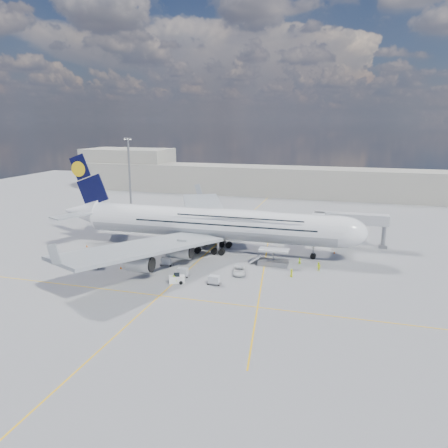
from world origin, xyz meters
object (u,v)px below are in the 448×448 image
(dolly_nose_far, at_px, (214,280))
(catering_truck_outer, at_px, (197,215))
(cone_wing_left_inner, at_px, (201,237))
(cone_wing_right_inner, at_px, (121,267))
(dolly_back, at_px, (94,263))
(cargo_loader, at_px, (273,260))
(light_mast, at_px, (130,175))
(cone_wing_right_outer, at_px, (149,271))
(dolly_nose_near, at_px, (183,272))
(crew_nose, at_px, (300,261))
(dolly_row_c, at_px, (167,261))
(jet_bridge, at_px, (338,221))
(cone_wing_left_outer, at_px, (197,223))
(airliner, at_px, (211,223))
(service_van, at_px, (239,271))
(cone_tail, at_px, (87,246))
(crew_tug, at_px, (174,280))
(crew_van, at_px, (291,273))
(crew_loader, at_px, (319,267))
(dolly_row_b, at_px, (149,259))
(cone_nose, at_px, (334,252))
(catering_truck_inner, at_px, (217,233))
(baggage_tug, at_px, (177,279))
(crew_wing, at_px, (129,261))
(dolly_row_a, at_px, (134,257))

(dolly_nose_far, relative_size, catering_truck_outer, 0.36)
(cone_wing_left_inner, distance_m, cone_wing_right_inner, 30.11)
(dolly_back, bearing_deg, cargo_loader, -1.08)
(light_mast, distance_m, cone_wing_right_outer, 64.44)
(light_mast, height_order, cone_wing_left_inner, light_mast)
(dolly_nose_near, height_order, crew_nose, dolly_nose_near)
(light_mast, distance_m, dolly_row_c, 61.01)
(jet_bridge, distance_m, cone_wing_left_outer, 45.31)
(airliner, xyz_separation_m, cargo_loader, (16.56, -7.11, -5.62))
(service_van, bearing_deg, cone_tail, 156.23)
(cargo_loader, xyz_separation_m, crew_tug, (-16.49, -16.70, -0.34))
(dolly_nose_near, bearing_deg, jet_bridge, 42.26)
(dolly_row_c, height_order, crew_van, dolly_row_c)
(airliner, height_order, crew_loader, airliner)
(airliner, distance_m, cone_wing_right_outer, 21.55)
(crew_van, bearing_deg, jet_bridge, -50.93)
(catering_truck_outer, height_order, crew_nose, catering_truck_outer)
(catering_truck_outer, height_order, crew_loader, catering_truck_outer)
(crew_nose, bearing_deg, dolly_back, -177.85)
(dolly_nose_far, height_order, cone_tail, dolly_nose_far)
(crew_tug, bearing_deg, jet_bridge, 64.21)
(cargo_loader, xyz_separation_m, crew_nose, (5.73, 1.61, -0.42))
(dolly_row_c, bearing_deg, dolly_row_b, 148.66)
(crew_van, bearing_deg, crew_loader, -77.42)
(dolly_row_c, xyz_separation_m, cone_nose, (35.18, 19.45, -0.70))
(dolly_nose_far, bearing_deg, dolly_nose_near, 164.77)
(dolly_nose_far, bearing_deg, catering_truck_inner, 107.95)
(crew_van, xyz_separation_m, cone_tail, (-52.51, 7.32, -0.59))
(airliner, xyz_separation_m, dolly_nose_near, (0.15, -19.59, -5.88))
(dolly_row_b, height_order, cone_wing_right_outer, cone_wing_right_outer)
(airliner, xyz_separation_m, dolly_row_b, (-11.09, -11.75, -6.56))
(jet_bridge, xyz_separation_m, crew_tug, (-29.48, -34.74, -5.94))
(dolly_row_b, bearing_deg, cone_wing_left_inner, 98.03)
(dolly_back, distance_m, dolly_nose_far, 28.06)
(dolly_nose_far, bearing_deg, light_mast, 131.85)
(crew_van, relative_size, cone_wing_left_inner, 2.99)
(dolly_row_b, height_order, cone_tail, cone_tail)
(dolly_row_b, relative_size, crew_van, 1.74)
(baggage_tug, relative_size, crew_tug, 1.85)
(catering_truck_inner, bearing_deg, crew_nose, -58.71)
(dolly_nose_far, bearing_deg, cone_wing_right_outer, 171.25)
(baggage_tug, bearing_deg, dolly_row_b, 111.84)
(dolly_back, relative_size, crew_wing, 2.26)
(dolly_row_a, bearing_deg, baggage_tug, -31.82)
(light_mast, bearing_deg, dolly_back, -69.96)
(cone_wing_right_inner, bearing_deg, light_mast, 115.66)
(cone_wing_right_inner, bearing_deg, crew_tug, -19.32)
(crew_tug, height_order, cone_wing_right_outer, crew_tug)
(dolly_nose_far, xyz_separation_m, cone_wing_right_inner, (-22.06, 3.15, -0.65))
(jet_bridge, relative_size, dolly_nose_near, 6.28)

